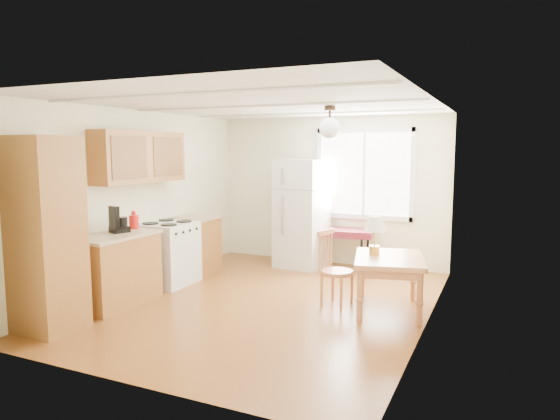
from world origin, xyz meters
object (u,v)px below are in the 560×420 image
Objects in this scene: dining_table at (389,265)px; chair at (331,263)px; bench at (330,233)px; refrigerator at (302,213)px.

chair reaches higher than dining_table.
bench is 1.96m from chair.
refrigerator is 1.22× the size of bench.
chair is at bearing -78.57° from bench.
chair is at bearing -52.34° from refrigerator.
refrigerator reaches higher than bench.
dining_table is 1.32× the size of chair.
refrigerator is at bearing 123.30° from dining_table.
refrigerator is 2.52m from dining_table.
dining_table is at bearing 13.98° from chair.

